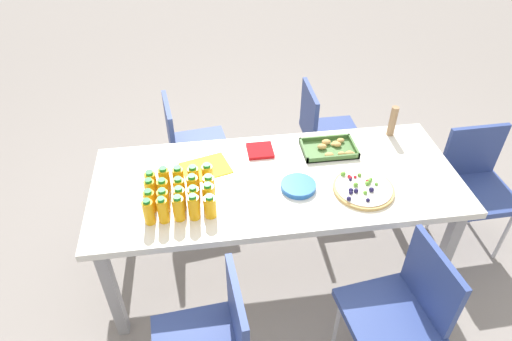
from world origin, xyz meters
TOP-DOWN VIEW (x-y plane):
  - ground_plane at (0.00, 0.00)m, footprint 12.00×12.00m
  - party_table at (0.00, 0.00)m, footprint 2.01×0.83m
  - chair_near_right at (0.48, -0.72)m, footprint 0.45×0.45m
  - chair_end at (1.29, 0.09)m, footprint 0.41×0.41m
  - chair_near_left at (-0.42, -0.76)m, footprint 0.43×0.43m
  - chair_far_right at (0.49, 0.79)m, footprint 0.40×0.40m
  - chair_far_left at (-0.48, 0.76)m, footprint 0.45×0.45m
  - juice_bottle_0 at (-0.67, -0.24)m, footprint 0.05×0.05m
  - juice_bottle_1 at (-0.60, -0.24)m, footprint 0.05×0.05m
  - juice_bottle_2 at (-0.53, -0.23)m, footprint 0.06×0.06m
  - juice_bottle_3 at (-0.45, -0.24)m, footprint 0.06×0.06m
  - juice_bottle_4 at (-0.38, -0.23)m, footprint 0.06×0.06m
  - juice_bottle_5 at (-0.67, -0.16)m, footprint 0.06×0.06m
  - juice_bottle_6 at (-0.60, -0.16)m, footprint 0.06×0.06m
  - juice_bottle_7 at (-0.52, -0.17)m, footprint 0.06×0.06m
  - juice_bottle_8 at (-0.45, -0.16)m, footprint 0.06×0.06m
  - juice_bottle_9 at (-0.38, -0.16)m, footprint 0.06×0.06m
  - juice_bottle_10 at (-0.67, -0.09)m, footprint 0.05×0.05m
  - juice_bottle_11 at (-0.61, -0.08)m, footprint 0.06×0.06m
  - juice_bottle_12 at (-0.52, -0.08)m, footprint 0.06×0.06m
  - juice_bottle_13 at (-0.45, -0.09)m, footprint 0.06×0.06m
  - juice_bottle_14 at (-0.37, -0.09)m, footprint 0.06×0.06m
  - juice_bottle_15 at (-0.67, -0.02)m, footprint 0.06×0.06m
  - juice_bottle_16 at (-0.60, -0.01)m, footprint 0.06×0.06m
  - juice_bottle_17 at (-0.53, -0.01)m, footprint 0.06×0.06m
  - juice_bottle_18 at (-0.45, -0.01)m, footprint 0.06×0.06m
  - juice_bottle_19 at (-0.37, -0.01)m, footprint 0.06×0.06m
  - fruit_pizza at (0.43, -0.16)m, footprint 0.32×0.32m
  - snack_tray at (0.36, 0.21)m, footprint 0.31×0.21m
  - plate_stack at (0.10, -0.10)m, footprint 0.19×0.19m
  - napkin_stack at (-0.06, 0.25)m, footprint 0.15×0.15m
  - cardboard_tube at (0.77, 0.32)m, footprint 0.04×0.04m
  - paper_folder at (-0.38, 0.14)m, footprint 0.30×0.26m

SIDE VIEW (x-z plane):
  - ground_plane at x=0.00m, z-range 0.00..0.00m
  - chair_near_right at x=0.48m, z-range 0.09..0.92m
  - chair_end at x=1.29m, z-range 0.09..0.92m
  - chair_near_left at x=-0.42m, z-range 0.09..0.92m
  - chair_far_right at x=0.49m, z-range 0.09..0.92m
  - chair_far_left at x=-0.48m, z-range 0.09..0.92m
  - party_table at x=0.00m, z-range 0.30..1.05m
  - paper_folder at x=-0.38m, z-range 0.75..0.75m
  - napkin_stack at x=-0.06m, z-range 0.75..0.77m
  - fruit_pizza at x=0.43m, z-range 0.74..0.79m
  - snack_tray at x=0.36m, z-range 0.74..0.78m
  - plate_stack at x=0.10m, z-range 0.75..0.78m
  - juice_bottle_4 at x=-0.38m, z-range 0.74..0.88m
  - juice_bottle_11 at x=-0.61m, z-range 0.74..0.88m
  - juice_bottle_12 at x=-0.52m, z-range 0.74..0.88m
  - juice_bottle_8 at x=-0.45m, z-range 0.74..0.88m
  - juice_bottle_5 at x=-0.67m, z-range 0.74..0.88m
  - juice_bottle_15 at x=-0.67m, z-range 0.74..0.88m
  - juice_bottle_6 at x=-0.60m, z-range 0.74..0.88m
  - juice_bottle_14 at x=-0.37m, z-range 0.74..0.88m
  - juice_bottle_7 at x=-0.52m, z-range 0.74..0.89m
  - juice_bottle_18 at x=-0.45m, z-range 0.74..0.89m
  - juice_bottle_10 at x=-0.67m, z-range 0.74..0.89m
  - juice_bottle_9 at x=-0.38m, z-range 0.74..0.89m
  - juice_bottle_2 at x=-0.53m, z-range 0.74..0.89m
  - juice_bottle_13 at x=-0.45m, z-range 0.74..0.89m
  - juice_bottle_19 at x=-0.37m, z-range 0.74..0.89m
  - juice_bottle_0 at x=-0.67m, z-range 0.74..0.89m
  - juice_bottle_17 at x=-0.53m, z-range 0.74..0.89m
  - juice_bottle_16 at x=-0.60m, z-range 0.74..0.89m
  - juice_bottle_3 at x=-0.45m, z-range 0.74..0.89m
  - juice_bottle_1 at x=-0.60m, z-range 0.74..0.89m
  - cardboard_tube at x=0.77m, z-range 0.75..0.94m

